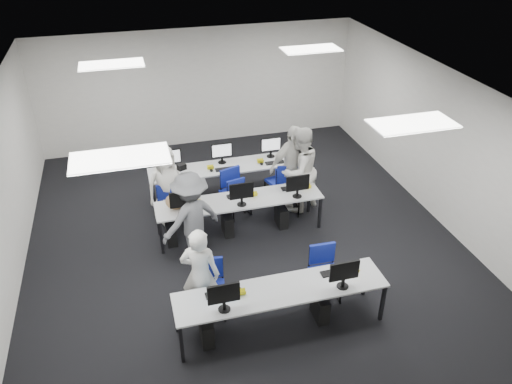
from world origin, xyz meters
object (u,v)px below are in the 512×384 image
object	(u,v)px
chair_5	(171,207)
chair_7	(278,188)
chair_4	(288,198)
chair_3	(236,200)
photographer	(191,218)
desk_mid	(239,202)
student_2	(167,185)
chair_1	(324,282)
chair_0	(211,297)
student_1	(300,170)
student_0	(200,275)
chair_2	(183,211)
desk_front	(281,292)
student_3	(292,166)
chair_6	(232,200)

from	to	relation	value
chair_5	chair_7	world-z (taller)	chair_7
chair_4	chair_5	size ratio (longest dim) A/B	1.10
chair_3	photographer	distance (m)	1.76
desk_mid	student_2	world-z (taller)	student_2
chair_1	chair_3	bearing A→B (deg)	107.97
desk_mid	chair_0	bearing A→B (deg)	-115.56
chair_0	student_2	xyz separation A→B (m)	(-0.32, 2.81, 0.52)
desk_mid	student_1	size ratio (longest dim) A/B	1.74
student_0	student_1	world-z (taller)	student_1
chair_2	photographer	size ratio (longest dim) A/B	0.51
student_1	student_2	size ratio (longest dim) A/B	1.12
chair_7	student_2	distance (m)	2.43
chair_7	student_2	size ratio (longest dim) A/B	0.54
chair_4	chair_3	bearing A→B (deg)	-175.97
chair_2	desk_mid	bearing A→B (deg)	-25.08
chair_5	student_2	size ratio (longest dim) A/B	0.53
chair_7	photographer	distance (m)	2.66
chair_1	student_0	size ratio (longest dim) A/B	0.56
desk_front	desk_mid	xyz separation A→B (m)	(0.00, 2.60, 0.00)
chair_1	chair_4	bearing A→B (deg)	86.40
chair_2	chair_3	size ratio (longest dim) A/B	0.92
desk_front	chair_5	xyz separation A→B (m)	(-1.25, 3.43, -0.41)
student_1	photographer	xyz separation A→B (m)	(-2.40, -1.09, -0.04)
desk_mid	student_1	distance (m)	1.49
student_2	desk_front	bearing A→B (deg)	-84.97
chair_3	chair_4	world-z (taller)	chair_3
chair_0	chair_1	distance (m)	1.86
chair_0	chair_2	distance (m)	2.62
chair_3	student_1	distance (m)	1.45
chair_2	chair_3	world-z (taller)	chair_3
chair_5	student_1	bearing A→B (deg)	11.98
chair_3	student_3	size ratio (longest dim) A/B	0.54
desk_mid	student_1	xyz separation A→B (m)	(1.39, 0.49, 0.24)
student_2	chair_5	bearing A→B (deg)	33.79
chair_3	chair_5	xyz separation A→B (m)	(-1.32, 0.16, -0.03)
chair_6	student_2	world-z (taller)	student_2
chair_1	student_2	xyz separation A→B (m)	(-2.18, 2.94, 0.52)
chair_4	student_1	bearing A→B (deg)	23.89
chair_0	student_2	bearing A→B (deg)	105.25
student_2	chair_2	bearing A→B (deg)	-51.05
desk_front	desk_mid	world-z (taller)	same
chair_7	student_0	xyz separation A→B (m)	(-2.20, -2.99, 0.54)
chair_3	chair_5	size ratio (longest dim) A/B	1.12
chair_3	student_3	distance (m)	1.36
chair_2	student_2	distance (m)	0.62
chair_4	student_0	size ratio (longest dim) A/B	0.58
chair_6	chair_7	world-z (taller)	chair_7
chair_5	chair_6	world-z (taller)	chair_5
chair_2	chair_3	bearing A→B (deg)	8.75
desk_mid	chair_0	size ratio (longest dim) A/B	3.45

